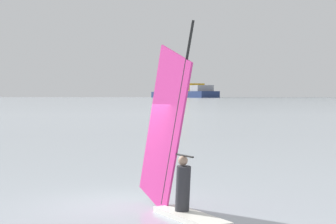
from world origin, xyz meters
TOP-DOWN VIEW (x-y plane):
  - ground_plane at (0.00, 0.00)m, footprint 4000.00×4000.00m
  - windsurfer at (1.04, -1.45)m, footprint 1.70×3.63m
  - cargo_ship at (110.91, 784.80)m, footprint 73.07×166.86m

SIDE VIEW (x-z plane):
  - ground_plane at x=0.00m, z-range 0.00..0.00m
  - windsurfer at x=1.04m, z-range -1.13..3.32m
  - cargo_ship at x=110.91m, z-range -8.21..23.95m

